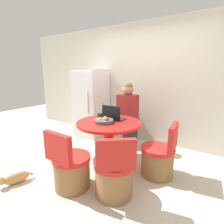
{
  "coord_description": "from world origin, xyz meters",
  "views": [
    {
      "loc": [
        1.49,
        -2.06,
        1.53
      ],
      "look_at": [
        -0.08,
        0.37,
        0.88
      ],
      "focal_mm": 28.0,
      "sensor_mm": 36.0,
      "label": 1
    }
  ],
  "objects_px": {
    "dining_table": "(109,135)",
    "fruit_bowl": "(104,121)",
    "laptop": "(113,117)",
    "cat": "(14,178)",
    "chair_near_camera": "(71,169)",
    "chair_right_side": "(159,159)",
    "person_seated": "(128,112)",
    "refrigerator": "(91,103)",
    "bottle": "(103,112)",
    "chair_near_right_corner": "(114,176)"
  },
  "relations": [
    {
      "from": "chair_right_side",
      "to": "chair_near_right_corner",
      "type": "height_order",
      "value": "same"
    },
    {
      "from": "refrigerator",
      "to": "chair_right_side",
      "type": "distance_m",
      "value": 2.26
    },
    {
      "from": "dining_table",
      "to": "chair_near_right_corner",
      "type": "distance_m",
      "value": 0.89
    },
    {
      "from": "cat",
      "to": "chair_right_side",
      "type": "bearing_deg",
      "value": 147.71
    },
    {
      "from": "refrigerator",
      "to": "fruit_bowl",
      "type": "bearing_deg",
      "value": -42.45
    },
    {
      "from": "chair_near_camera",
      "to": "person_seated",
      "type": "height_order",
      "value": "person_seated"
    },
    {
      "from": "chair_near_camera",
      "to": "person_seated",
      "type": "relative_size",
      "value": 0.62
    },
    {
      "from": "refrigerator",
      "to": "dining_table",
      "type": "height_order",
      "value": "refrigerator"
    },
    {
      "from": "chair_near_camera",
      "to": "refrigerator",
      "type": "bearing_deg",
      "value": -55.14
    },
    {
      "from": "chair_right_side",
      "to": "fruit_bowl",
      "type": "height_order",
      "value": "fruit_bowl"
    },
    {
      "from": "dining_table",
      "to": "fruit_bowl",
      "type": "xyz_separation_m",
      "value": [
        -0.04,
        -0.09,
        0.26
      ]
    },
    {
      "from": "chair_near_right_corner",
      "to": "bottle",
      "type": "distance_m",
      "value": 1.29
    },
    {
      "from": "refrigerator",
      "to": "fruit_bowl",
      "type": "distance_m",
      "value": 1.53
    },
    {
      "from": "dining_table",
      "to": "chair_right_side",
      "type": "bearing_deg",
      "value": 4.92
    },
    {
      "from": "chair_right_side",
      "to": "laptop",
      "type": "distance_m",
      "value": 1.01
    },
    {
      "from": "chair_right_side",
      "to": "chair_near_right_corner",
      "type": "xyz_separation_m",
      "value": [
        -0.32,
        -0.75,
        0.0
      ]
    },
    {
      "from": "chair_near_right_corner",
      "to": "person_seated",
      "type": "distance_m",
      "value": 1.61
    },
    {
      "from": "person_seated",
      "to": "laptop",
      "type": "relative_size",
      "value": 3.75
    },
    {
      "from": "refrigerator",
      "to": "chair_near_camera",
      "type": "relative_size",
      "value": 1.93
    },
    {
      "from": "refrigerator",
      "to": "cat",
      "type": "bearing_deg",
      "value": -79.92
    },
    {
      "from": "refrigerator",
      "to": "dining_table",
      "type": "bearing_deg",
      "value": -38.98
    },
    {
      "from": "refrigerator",
      "to": "laptop",
      "type": "height_order",
      "value": "refrigerator"
    },
    {
      "from": "laptop",
      "to": "fruit_bowl",
      "type": "bearing_deg",
      "value": 83.82
    },
    {
      "from": "dining_table",
      "to": "laptop",
      "type": "xyz_separation_m",
      "value": [
        -0.01,
        0.16,
        0.29
      ]
    },
    {
      "from": "chair_near_right_corner",
      "to": "fruit_bowl",
      "type": "xyz_separation_m",
      "value": [
        -0.57,
        0.58,
        0.49
      ]
    },
    {
      "from": "refrigerator",
      "to": "laptop",
      "type": "bearing_deg",
      "value": -34.09
    },
    {
      "from": "laptop",
      "to": "cat",
      "type": "distance_m",
      "value": 1.74
    },
    {
      "from": "dining_table",
      "to": "bottle",
      "type": "bearing_deg",
      "value": 143.77
    },
    {
      "from": "chair_near_camera",
      "to": "fruit_bowl",
      "type": "xyz_separation_m",
      "value": [
        0.01,
        0.77,
        0.49
      ]
    },
    {
      "from": "refrigerator",
      "to": "chair_near_camera",
      "type": "distance_m",
      "value": 2.19
    },
    {
      "from": "cat",
      "to": "dining_table",
      "type": "bearing_deg",
      "value": 166.76
    },
    {
      "from": "dining_table",
      "to": "chair_near_camera",
      "type": "height_order",
      "value": "chair_near_camera"
    },
    {
      "from": "refrigerator",
      "to": "person_seated",
      "type": "distance_m",
      "value": 1.16
    },
    {
      "from": "laptop",
      "to": "cat",
      "type": "relative_size",
      "value": 0.79
    },
    {
      "from": "dining_table",
      "to": "person_seated",
      "type": "height_order",
      "value": "person_seated"
    },
    {
      "from": "fruit_bowl",
      "to": "cat",
      "type": "bearing_deg",
      "value": -122.8
    },
    {
      "from": "chair_near_camera",
      "to": "fruit_bowl",
      "type": "relative_size",
      "value": 2.61
    },
    {
      "from": "cat",
      "to": "refrigerator",
      "type": "bearing_deg",
      "value": -151.05
    },
    {
      "from": "chair_near_right_corner",
      "to": "chair_right_side",
      "type": "bearing_deg",
      "value": -151.62
    },
    {
      "from": "dining_table",
      "to": "chair_right_side",
      "type": "xyz_separation_m",
      "value": [
        0.85,
        0.07,
        -0.23
      ]
    },
    {
      "from": "fruit_bowl",
      "to": "laptop",
      "type": "bearing_deg",
      "value": 83.82
    },
    {
      "from": "fruit_bowl",
      "to": "cat",
      "type": "xyz_separation_m",
      "value": [
        -0.74,
        -1.15,
        -0.68
      ]
    },
    {
      "from": "refrigerator",
      "to": "chair_near_right_corner",
      "type": "distance_m",
      "value": 2.4
    },
    {
      "from": "laptop",
      "to": "dining_table",
      "type": "bearing_deg",
      "value": 93.42
    },
    {
      "from": "chair_near_camera",
      "to": "laptop",
      "type": "xyz_separation_m",
      "value": [
        0.03,
        1.02,
        0.51
      ]
    },
    {
      "from": "person_seated",
      "to": "laptop",
      "type": "distance_m",
      "value": 0.6
    },
    {
      "from": "dining_table",
      "to": "laptop",
      "type": "relative_size",
      "value": 2.99
    },
    {
      "from": "refrigerator",
      "to": "dining_table",
      "type": "relative_size",
      "value": 1.49
    },
    {
      "from": "dining_table",
      "to": "bottle",
      "type": "relative_size",
      "value": 3.84
    },
    {
      "from": "refrigerator",
      "to": "bottle",
      "type": "relative_size",
      "value": 5.72
    }
  ]
}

